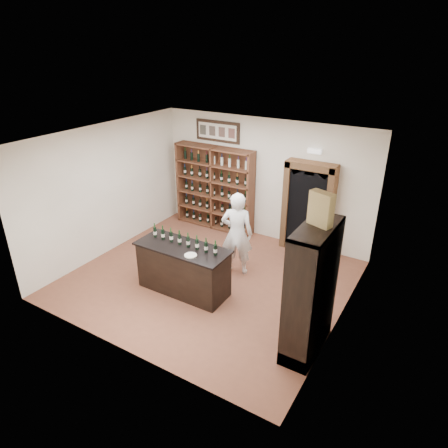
{
  "coord_description": "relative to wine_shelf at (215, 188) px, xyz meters",
  "views": [
    {
      "loc": [
        4.0,
        -6.0,
        4.64
      ],
      "look_at": [
        0.2,
        0.3,
        1.22
      ],
      "focal_mm": 32.0,
      "sensor_mm": 36.0,
      "label": 1
    }
  ],
  "objects": [
    {
      "name": "counter_bottle_0",
      "position": [
        0.38,
        -2.87,
        0.01
      ],
      "size": [
        0.07,
        0.07,
        0.3
      ],
      "color": "black",
      "rests_on": "tasting_counter"
    },
    {
      "name": "emergency_light",
      "position": [
        2.55,
        0.09,
        1.3
      ],
      "size": [
        0.3,
        0.1,
        0.1
      ],
      "primitive_type": "cube",
      "color": "white",
      "rests_on": "wall_back"
    },
    {
      "name": "ceiling",
      "position": [
        1.3,
        -2.33,
        1.9
      ],
      "size": [
        5.5,
        5.5,
        0.0
      ],
      "primitive_type": "plane",
      "rotation": [
        3.14,
        0.0,
        0.0
      ],
      "color": "white",
      "rests_on": "wall_back"
    },
    {
      "name": "counter_bottle_1",
      "position": [
        0.59,
        -2.87,
        0.01
      ],
      "size": [
        0.07,
        0.07,
        0.3
      ],
      "color": "black",
      "rests_on": "tasting_counter"
    },
    {
      "name": "wine_shelf",
      "position": [
        0.0,
        0.0,
        0.0
      ],
      "size": [
        2.2,
        0.38,
        2.2
      ],
      "color": "brown",
      "rests_on": "ground"
    },
    {
      "name": "wall_right",
      "position": [
        4.05,
        -2.33,
        0.4
      ],
      "size": [
        0.04,
        5.0,
        3.0
      ],
      "primitive_type": "cube",
      "color": "white",
      "rests_on": "ground"
    },
    {
      "name": "framed_picture",
      "position": [
        0.0,
        0.14,
        1.45
      ],
      "size": [
        1.25,
        0.04,
        0.52
      ],
      "primitive_type": "cube",
      "color": "black",
      "rests_on": "wall_back"
    },
    {
      "name": "wall_left",
      "position": [
        -1.45,
        -2.33,
        0.4
      ],
      "size": [
        0.04,
        5.0,
        3.0
      ],
      "primitive_type": "cube",
      "color": "white",
      "rests_on": "ground"
    },
    {
      "name": "plate",
      "position": [
        1.45,
        -3.14,
        -0.09
      ],
      "size": [
        0.23,
        0.23,
        0.02
      ],
      "primitive_type": "cylinder",
      "color": "beige",
      "rests_on": "tasting_counter"
    },
    {
      "name": "side_cabinet",
      "position": [
        3.82,
        -3.23,
        -0.35
      ],
      "size": [
        0.48,
        1.2,
        2.2
      ],
      "color": "black",
      "rests_on": "ground"
    },
    {
      "name": "shopkeeper",
      "position": [
        1.65,
        -1.76,
        -0.18
      ],
      "size": [
        0.78,
        0.64,
        1.84
      ],
      "primitive_type": "imported",
      "rotation": [
        0.0,
        0.0,
        3.48
      ],
      "color": "white",
      "rests_on": "ground"
    },
    {
      "name": "counter_bottle_3",
      "position": [
        1.0,
        -2.87,
        0.01
      ],
      "size": [
        0.07,
        0.07,
        0.3
      ],
      "color": "black",
      "rests_on": "tasting_counter"
    },
    {
      "name": "floor",
      "position": [
        1.3,
        -2.33,
        -1.1
      ],
      "size": [
        5.5,
        5.5,
        0.0
      ],
      "primitive_type": "plane",
      "color": "brown",
      "rests_on": "ground"
    },
    {
      "name": "wall_back",
      "position": [
        1.3,
        0.17,
        0.4
      ],
      "size": [
        5.5,
        0.04,
        3.0
      ],
      "primitive_type": "cube",
      "color": "white",
      "rests_on": "ground"
    },
    {
      "name": "arched_doorway",
      "position": [
        2.55,
        -0.0,
        0.04
      ],
      "size": [
        1.17,
        0.35,
        2.17
      ],
      "color": "black",
      "rests_on": "ground"
    },
    {
      "name": "tasting_counter",
      "position": [
        1.1,
        -2.93,
        -0.61
      ],
      "size": [
        1.88,
        0.78,
        1.0
      ],
      "color": "black",
      "rests_on": "ground"
    },
    {
      "name": "counter_bottle_2",
      "position": [
        0.79,
        -2.87,
        0.01
      ],
      "size": [
        0.07,
        0.07,
        0.3
      ],
      "color": "black",
      "rests_on": "tasting_counter"
    },
    {
      "name": "counter_bottle_7",
      "position": [
        1.82,
        -2.87,
        0.01
      ],
      "size": [
        0.07,
        0.07,
        0.3
      ],
      "color": "black",
      "rests_on": "tasting_counter"
    },
    {
      "name": "counter_bottle_6",
      "position": [
        1.61,
        -2.87,
        0.01
      ],
      "size": [
        0.07,
        0.07,
        0.3
      ],
      "color": "black",
      "rests_on": "tasting_counter"
    },
    {
      "name": "counter_bottle_4",
      "position": [
        1.2,
        -2.87,
        0.01
      ],
      "size": [
        0.07,
        0.07,
        0.3
      ],
      "color": "black",
      "rests_on": "tasting_counter"
    },
    {
      "name": "counter_bottle_5",
      "position": [
        1.41,
        -2.87,
        0.01
      ],
      "size": [
        0.07,
        0.07,
        0.3
      ],
      "color": "black",
      "rests_on": "tasting_counter"
    },
    {
      "name": "wine_crate",
      "position": [
        3.79,
        -3.16,
        1.35
      ],
      "size": [
        0.39,
        0.25,
        0.51
      ],
      "primitive_type": "cube",
      "rotation": [
        0.0,
        0.0,
        -0.33
      ],
      "color": "tan",
      "rests_on": "side_cabinet"
    }
  ]
}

